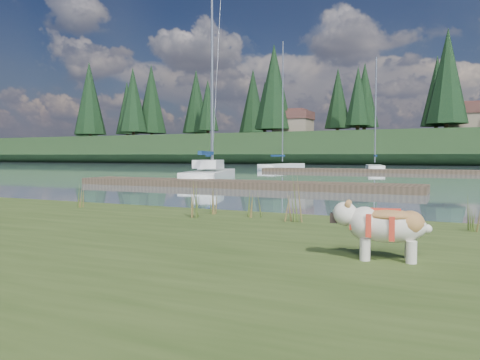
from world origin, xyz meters
The scene contains 23 objects.
ground centered at (0.00, 30.00, 0.00)m, with size 200.00×200.00×0.00m, color gray.
ridge centered at (0.00, 73.00, 2.50)m, with size 200.00×20.00×5.00m, color #1D3318.
bulldog centered at (4.37, -4.71, 0.71)m, with size 0.99×0.49×0.58m.
sailboat_main centered at (-8.00, 14.22, 0.42)m, with size 4.64×9.21×13.10m.
dock_near centered at (-4.00, 9.00, 0.15)m, with size 16.00×2.00×0.30m, color #4C3D2C.
dock_far centered at (2.00, 30.00, 0.15)m, with size 26.00×2.20×0.30m, color #4C3D2C.
sailboat_bg_0 centered at (-17.44, 31.58, 0.33)m, with size 2.90×6.66×9.67m.
sailboat_bg_1 centered at (-11.59, 36.83, 0.33)m, with size 2.42×9.03×13.20m.
sailboat_bg_2 centered at (-2.00, 33.78, 0.33)m, with size 2.74×6.83×10.21m.
weed_0 centered at (0.96, -2.72, 0.65)m, with size 0.17×0.14×0.72m.
weed_1 centered at (0.95, -2.17, 0.57)m, with size 0.17×0.14×0.51m.
weed_2 centered at (2.63, -2.56, 0.66)m, with size 0.17×0.14×0.75m.
weed_3 centered at (-1.97, -2.40, 0.56)m, with size 0.17×0.14×0.51m.
weed_4 centered at (1.83, -2.30, 0.56)m, with size 0.17×0.14×0.51m.
weed_5 centered at (5.25, -2.34, 0.57)m, with size 0.17×0.14×0.51m.
mud_lip centered at (0.00, -1.60, 0.07)m, with size 60.00×0.50×0.14m, color #33281C.
conifer_0 centered at (-55.00, 67.00, 12.64)m, with size 5.72×5.72×14.15m.
conifer_1 centered at (-40.00, 71.00, 11.28)m, with size 4.40×4.40×11.30m.
conifer_2 centered at (-25.00, 68.00, 13.54)m, with size 6.60×6.60×16.05m.
conifer_3 centered at (-10.00, 72.00, 11.74)m, with size 4.84×4.84×12.25m.
conifer_4 centered at (3.00, 66.00, 13.09)m, with size 6.16×6.16×15.10m.
house_0 centered at (-22.00, 70.00, 7.31)m, with size 6.30×5.30×4.65m.
house_1 centered at (6.00, 71.00, 7.31)m, with size 6.30×5.30×4.65m.
Camera 1 is at (5.05, -9.64, 1.42)m, focal length 35.00 mm.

